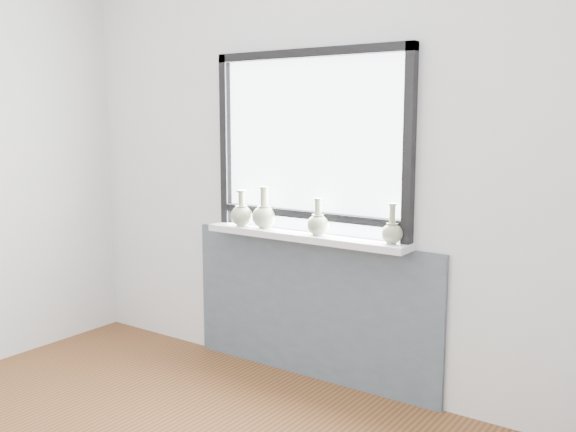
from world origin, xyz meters
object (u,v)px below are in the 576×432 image
Objects in this scene: vase_c at (318,223)px; vase_d at (392,231)px; vase_a at (242,214)px; vase_b at (264,215)px; windowsill at (304,236)px.

vase_d reaches higher than vase_c.
vase_a is at bearing -178.96° from vase_d.
windowsill is at bearing -1.85° from vase_b.
vase_a is 0.56m from vase_c.
windowsill is at bearing 174.55° from vase_c.
vase_a reaches higher than vase_d.
vase_c is at bearing -5.45° from windowsill.
vase_b is 0.86m from vase_d.
vase_c is (0.10, -0.01, 0.09)m from windowsill.
vase_b is at bearing 178.15° from windowsill.
vase_b is at bearing 179.63° from vase_d.
vase_b reaches higher than vase_d.
vase_d is at bearing 0.41° from windowsill.
vase_d is at bearing 1.73° from vase_c.
vase_b is 1.17× the size of vase_d.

